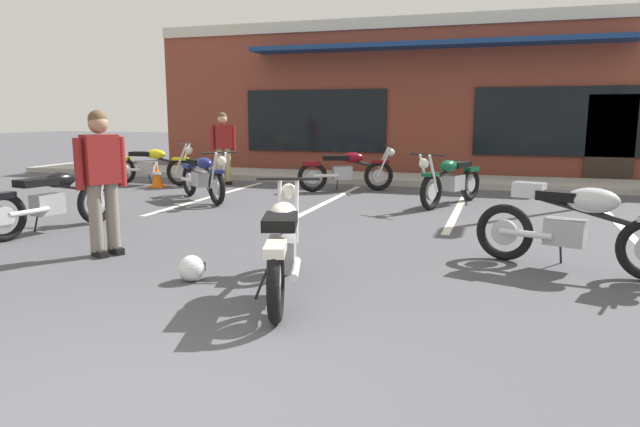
{
  "coord_description": "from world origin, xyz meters",
  "views": [
    {
      "loc": [
        1.91,
        -2.27,
        1.63
      ],
      "look_at": [
        0.02,
        3.63,
        0.55
      ],
      "focal_mm": 32.1,
      "sensor_mm": 36.0,
      "label": 1
    }
  ],
  "objects_px": {
    "helmet_on_pavement": "(192,268)",
    "traffic_cone": "(157,176)",
    "person_in_black_shirt": "(223,144)",
    "motorcycle_blue_standard": "(152,165)",
    "motorcycle_red_sportbike": "(451,180)",
    "motorcycle_silver_naked": "(202,176)",
    "motorcycle_green_cafe_racer": "(586,222)",
    "person_in_shorts_foreground": "(101,174)",
    "motorcycle_foreground_classic": "(283,244)",
    "motorcycle_black_cruiser": "(54,199)",
    "motorcycle_orange_scrambler": "(347,170)"
  },
  "relations": [
    {
      "from": "motorcycle_green_cafe_racer",
      "to": "person_in_black_shirt",
      "type": "relative_size",
      "value": 1.22
    },
    {
      "from": "person_in_black_shirt",
      "to": "traffic_cone",
      "type": "xyz_separation_m",
      "value": [
        -1.2,
        -0.91,
        -0.69
      ]
    },
    {
      "from": "motorcycle_orange_scrambler",
      "to": "person_in_shorts_foreground",
      "type": "bearing_deg",
      "value": -101.0
    },
    {
      "from": "traffic_cone",
      "to": "motorcycle_orange_scrambler",
      "type": "bearing_deg",
      "value": 8.5
    },
    {
      "from": "motorcycle_silver_naked",
      "to": "person_in_black_shirt",
      "type": "height_order",
      "value": "person_in_black_shirt"
    },
    {
      "from": "motorcycle_green_cafe_racer",
      "to": "motorcycle_silver_naked",
      "type": "bearing_deg",
      "value": 152.49
    },
    {
      "from": "motorcycle_foreground_classic",
      "to": "motorcycle_red_sportbike",
      "type": "height_order",
      "value": "same"
    },
    {
      "from": "motorcycle_orange_scrambler",
      "to": "motorcycle_silver_naked",
      "type": "bearing_deg",
      "value": -137.21
    },
    {
      "from": "motorcycle_silver_naked",
      "to": "helmet_on_pavement",
      "type": "height_order",
      "value": "motorcycle_silver_naked"
    },
    {
      "from": "person_in_black_shirt",
      "to": "helmet_on_pavement",
      "type": "xyz_separation_m",
      "value": [
        3.34,
        -7.2,
        -0.82
      ]
    },
    {
      "from": "motorcycle_black_cruiser",
      "to": "motorcycle_silver_naked",
      "type": "xyz_separation_m",
      "value": [
        0.5,
        3.26,
        0.0
      ]
    },
    {
      "from": "person_in_black_shirt",
      "to": "motorcycle_red_sportbike",
      "type": "bearing_deg",
      "value": -16.1
    },
    {
      "from": "motorcycle_foreground_classic",
      "to": "motorcycle_silver_naked",
      "type": "distance_m",
      "value": 6.07
    },
    {
      "from": "person_in_black_shirt",
      "to": "motorcycle_green_cafe_racer",
      "type": "bearing_deg",
      "value": -38.68
    },
    {
      "from": "motorcycle_blue_standard",
      "to": "person_in_shorts_foreground",
      "type": "xyz_separation_m",
      "value": [
        3.39,
        -5.98,
        0.49
      ]
    },
    {
      "from": "motorcycle_silver_naked",
      "to": "motorcycle_foreground_classic",
      "type": "bearing_deg",
      "value": -54.0
    },
    {
      "from": "motorcycle_green_cafe_racer",
      "to": "person_in_shorts_foreground",
      "type": "bearing_deg",
      "value": -170.17
    },
    {
      "from": "traffic_cone",
      "to": "helmet_on_pavement",
      "type": "bearing_deg",
      "value": -54.16
    },
    {
      "from": "traffic_cone",
      "to": "motorcycle_green_cafe_racer",
      "type": "bearing_deg",
      "value": -29.87
    },
    {
      "from": "helmet_on_pavement",
      "to": "traffic_cone",
      "type": "xyz_separation_m",
      "value": [
        -4.54,
        6.29,
        0.13
      ]
    },
    {
      "from": "motorcycle_red_sportbike",
      "to": "helmet_on_pavement",
      "type": "xyz_separation_m",
      "value": [
        -2.0,
        -5.66,
        -0.33
      ]
    },
    {
      "from": "motorcycle_black_cruiser",
      "to": "helmet_on_pavement",
      "type": "relative_size",
      "value": 8.04
    },
    {
      "from": "motorcycle_red_sportbike",
      "to": "person_in_shorts_foreground",
      "type": "height_order",
      "value": "person_in_shorts_foreground"
    },
    {
      "from": "motorcycle_black_cruiser",
      "to": "helmet_on_pavement",
      "type": "xyz_separation_m",
      "value": [
        3.07,
        -1.56,
        -0.33
      ]
    },
    {
      "from": "motorcycle_blue_standard",
      "to": "traffic_cone",
      "type": "bearing_deg",
      "value": -42.73
    },
    {
      "from": "person_in_shorts_foreground",
      "to": "motorcycle_silver_naked",
      "type": "bearing_deg",
      "value": 104.19
    },
    {
      "from": "motorcycle_blue_standard",
      "to": "person_in_shorts_foreground",
      "type": "relative_size",
      "value": 1.26
    },
    {
      "from": "motorcycle_orange_scrambler",
      "to": "person_in_shorts_foreground",
      "type": "height_order",
      "value": "person_in_shorts_foreground"
    },
    {
      "from": "motorcycle_blue_standard",
      "to": "motorcycle_green_cafe_racer",
      "type": "height_order",
      "value": "same"
    },
    {
      "from": "motorcycle_red_sportbike",
      "to": "traffic_cone",
      "type": "xyz_separation_m",
      "value": [
        -6.55,
        0.64,
        -0.2
      ]
    },
    {
      "from": "motorcycle_foreground_classic",
      "to": "helmet_on_pavement",
      "type": "xyz_separation_m",
      "value": [
        -1.0,
        0.09,
        -0.33
      ]
    },
    {
      "from": "motorcycle_red_sportbike",
      "to": "motorcycle_green_cafe_racer",
      "type": "relative_size",
      "value": 0.97
    },
    {
      "from": "motorcycle_green_cafe_racer",
      "to": "traffic_cone",
      "type": "distance_m",
      "value": 9.54
    },
    {
      "from": "motorcycle_green_cafe_racer",
      "to": "helmet_on_pavement",
      "type": "height_order",
      "value": "motorcycle_green_cafe_racer"
    },
    {
      "from": "motorcycle_black_cruiser",
      "to": "person_in_black_shirt",
      "type": "bearing_deg",
      "value": 92.76
    },
    {
      "from": "motorcycle_red_sportbike",
      "to": "motorcycle_green_cafe_racer",
      "type": "bearing_deg",
      "value": -67.31
    },
    {
      "from": "person_in_black_shirt",
      "to": "traffic_cone",
      "type": "distance_m",
      "value": 1.66
    },
    {
      "from": "motorcycle_foreground_classic",
      "to": "motorcycle_black_cruiser",
      "type": "relative_size",
      "value": 0.98
    },
    {
      "from": "helmet_on_pavement",
      "to": "motorcycle_foreground_classic",
      "type": "bearing_deg",
      "value": -5.25
    },
    {
      "from": "motorcycle_blue_standard",
      "to": "motorcycle_red_sportbike",
      "type": "bearing_deg",
      "value": -7.91
    },
    {
      "from": "motorcycle_foreground_classic",
      "to": "motorcycle_orange_scrambler",
      "type": "height_order",
      "value": "same"
    },
    {
      "from": "motorcycle_silver_naked",
      "to": "person_in_black_shirt",
      "type": "distance_m",
      "value": 2.55
    },
    {
      "from": "motorcycle_orange_scrambler",
      "to": "motorcycle_black_cruiser",
      "type": "bearing_deg",
      "value": -117.41
    },
    {
      "from": "motorcycle_orange_scrambler",
      "to": "helmet_on_pavement",
      "type": "xyz_separation_m",
      "value": [
        0.28,
        -6.93,
        -0.33
      ]
    },
    {
      "from": "motorcycle_blue_standard",
      "to": "motorcycle_green_cafe_racer",
      "type": "xyz_separation_m",
      "value": [
        8.61,
        -5.07,
        0.07
      ]
    },
    {
      "from": "motorcycle_red_sportbike",
      "to": "motorcycle_green_cafe_racer",
      "type": "xyz_separation_m",
      "value": [
        1.72,
        -4.11,
        0.07
      ]
    },
    {
      "from": "person_in_shorts_foreground",
      "to": "helmet_on_pavement",
      "type": "height_order",
      "value": "person_in_shorts_foreground"
    },
    {
      "from": "helmet_on_pavement",
      "to": "motorcycle_green_cafe_racer",
      "type": "bearing_deg",
      "value": 22.55
    },
    {
      "from": "motorcycle_orange_scrambler",
      "to": "traffic_cone",
      "type": "relative_size",
      "value": 3.66
    },
    {
      "from": "helmet_on_pavement",
      "to": "traffic_cone",
      "type": "height_order",
      "value": "traffic_cone"
    }
  ]
}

